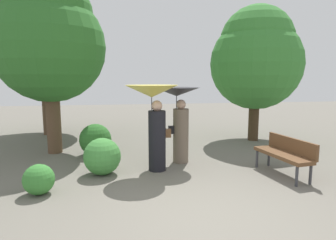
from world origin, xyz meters
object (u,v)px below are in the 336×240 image
tree_mid_left (44,37)px  person_left (154,109)px  person_right (178,111)px  park_bench (285,152)px  tree_near_left (49,37)px  tree_near_right (256,57)px

tree_mid_left → person_left: bearing=-56.0°
person_right → person_left: bearing=122.7°
park_bench → tree_near_left: size_ratio=0.31×
tree_near_right → tree_mid_left: (-7.25, 2.30, 0.81)m
tree_near_left → tree_near_right: tree_near_left is taller
person_right → park_bench: (2.14, -1.35, -0.82)m
person_left → park_bench: person_left is taller
tree_near_left → tree_near_right: bearing=5.9°
tree_near_right → person_left: bearing=-143.7°
person_left → tree_near_right: 4.93m
tree_near_right → park_bench: bearing=-105.2°
person_left → tree_near_left: size_ratio=0.40×
person_left → tree_mid_left: (-3.44, 5.10, 2.22)m
person_left → tree_near_left: 3.85m
person_left → person_right: 0.90m
tree_near_left → tree_mid_left: tree_mid_left is taller
park_bench → tree_near_right: size_ratio=0.34×
person_right → tree_near_left: size_ratio=0.38×
park_bench → tree_near_left: (-5.48, 2.92, 2.74)m
tree_near_left → tree_near_right: 6.50m
tree_near_right → tree_near_left: bearing=-174.1°
person_right → tree_near_left: (-3.33, 1.56, 1.93)m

